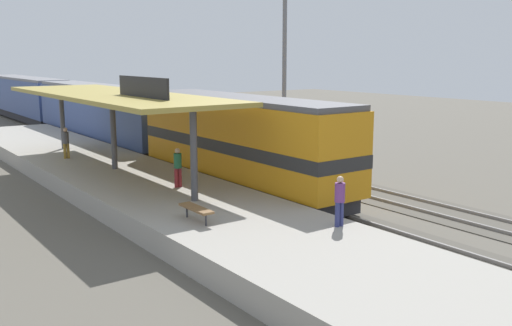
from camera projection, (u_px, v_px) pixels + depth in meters
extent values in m
plane|color=#5B564C|center=(225.00, 171.00, 32.82)|extent=(120.00, 120.00, 0.00)
cube|color=#4E4941|center=(195.00, 175.00, 31.66)|extent=(3.20, 110.00, 0.04)
cube|color=gray|center=(183.00, 175.00, 31.23)|extent=(0.10, 110.00, 0.16)
cube|color=gray|center=(206.00, 172.00, 32.06)|extent=(0.10, 110.00, 0.16)
cube|color=#4E4941|center=(261.00, 166.00, 34.32)|extent=(3.20, 110.00, 0.04)
cube|color=gray|center=(252.00, 166.00, 33.89)|extent=(0.10, 110.00, 0.16)
cube|color=gray|center=(271.00, 163.00, 34.72)|extent=(0.10, 110.00, 0.16)
cube|color=#9E998E|center=(115.00, 177.00, 28.92)|extent=(6.00, 44.00, 0.90)
cylinder|color=#47474C|center=(194.00, 155.00, 22.15)|extent=(0.28, 0.28, 3.60)
cylinder|color=#47474C|center=(113.00, 133.00, 28.51)|extent=(0.28, 0.28, 3.60)
cylinder|color=#47474C|center=(62.00, 119.00, 34.87)|extent=(0.28, 0.28, 3.60)
cube|color=#A38E3D|center=(112.00, 95.00, 28.16)|extent=(5.20, 18.00, 0.20)
cube|color=black|center=(143.00, 87.00, 25.19)|extent=(0.12, 4.80, 0.90)
cylinder|color=#333338|center=(206.00, 220.00, 19.10)|extent=(0.07, 0.07, 0.42)
cylinder|color=#333338|center=(187.00, 211.00, 20.13)|extent=(0.07, 0.07, 0.42)
cube|color=brown|center=(196.00, 208.00, 19.57)|extent=(0.44, 1.70, 0.08)
cube|color=#28282D|center=(240.00, 180.00, 28.01)|extent=(2.60, 13.60, 0.70)
cube|color=orange|center=(240.00, 138.00, 27.63)|extent=(2.90, 14.40, 3.50)
cube|color=#515156|center=(240.00, 99.00, 27.28)|extent=(2.78, 14.11, 0.24)
cube|color=#282828|center=(240.00, 143.00, 27.67)|extent=(2.93, 14.43, 0.56)
cube|color=#28282D|center=(103.00, 138.00, 42.32)|extent=(2.60, 19.20, 0.70)
cube|color=#384C84|center=(101.00, 111.00, 41.96)|extent=(2.90, 20.00, 3.30)
cube|color=slate|center=(100.00, 87.00, 41.63)|extent=(2.78, 19.60, 0.24)
cube|color=#28282D|center=(27.00, 115.00, 58.86)|extent=(2.60, 19.20, 0.70)
cube|color=#384C84|center=(26.00, 96.00, 58.49)|extent=(2.90, 20.00, 3.30)
cube|color=slate|center=(24.00, 78.00, 58.17)|extent=(2.78, 19.60, 0.24)
cylinder|color=slate|center=(284.00, 72.00, 36.64)|extent=(0.28, 0.28, 11.00)
cylinder|color=navy|center=(337.00, 214.00, 18.96)|extent=(0.16, 0.16, 0.84)
cylinder|color=navy|center=(341.00, 214.00, 19.06)|extent=(0.16, 0.16, 0.84)
cylinder|color=#663375|center=(340.00, 192.00, 18.87)|extent=(0.34, 0.34, 0.64)
sphere|color=tan|center=(340.00, 180.00, 18.79)|extent=(0.23, 0.23, 0.23)
cylinder|color=olive|center=(65.00, 151.00, 31.63)|extent=(0.16, 0.16, 0.84)
cylinder|color=olive|center=(68.00, 151.00, 31.74)|extent=(0.16, 0.16, 0.84)
cylinder|color=#4C4C51|center=(66.00, 138.00, 31.55)|extent=(0.34, 0.34, 0.64)
sphere|color=tan|center=(65.00, 130.00, 31.47)|extent=(0.23, 0.23, 0.23)
cylinder|color=maroon|center=(176.00, 178.00, 24.67)|extent=(0.16, 0.16, 0.84)
cylinder|color=maroon|center=(180.00, 177.00, 24.77)|extent=(0.16, 0.16, 0.84)
cylinder|color=#23603D|center=(178.00, 161.00, 24.58)|extent=(0.34, 0.34, 0.64)
sphere|color=tan|center=(177.00, 151.00, 24.50)|extent=(0.23, 0.23, 0.23)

